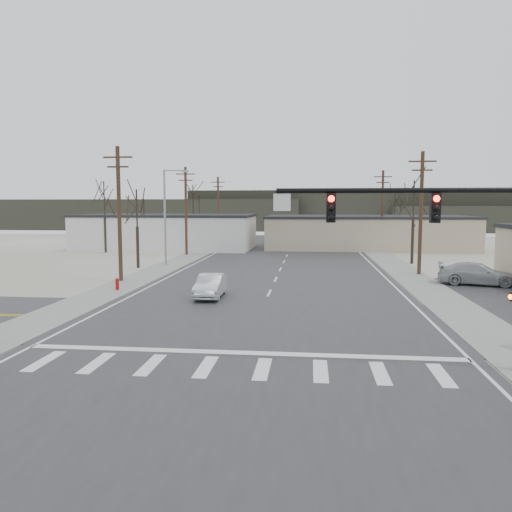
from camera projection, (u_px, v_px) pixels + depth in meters
The scene contains 26 objects.
ground at pixel (256, 322), 24.33m from camera, with size 140.00×140.00×0.00m, color silver.
main_road at pixel (277, 278), 39.16m from camera, with size 18.00×110.00×0.05m, color #2A2A2D.
cross_road at pixel (256, 322), 24.32m from camera, with size 90.00×10.00×0.04m, color #2A2A2D.
sidewalk_left at pixel (164, 268), 45.24m from camera, with size 3.00×90.00×0.06m, color gray.
sidewalk_right at pixel (403, 271), 42.96m from camera, with size 3.00×90.00×0.06m, color gray.
traffic_signal_mast at pixel (467, 236), 16.87m from camera, with size 8.95×0.43×7.20m.
fire_hydrant at pixel (117, 284), 33.29m from camera, with size 0.24×0.24×0.87m.
building_left_far at pixel (168, 231), 65.38m from camera, with size 22.30×12.30×4.50m.
building_right_far at pixel (366, 232), 66.55m from camera, with size 26.30×14.30×4.30m.
upole_left_b at pixel (119, 212), 36.90m from camera, with size 2.20×0.30×10.00m.
upole_left_c at pixel (186, 209), 56.68m from camera, with size 2.20×0.30×10.00m.
upole_left_d at pixel (218, 208), 76.46m from camera, with size 2.20×0.30×10.00m.
upole_right_a at pixel (421, 211), 40.36m from camera, with size 2.20×0.30×10.00m.
upole_right_b at pixel (382, 209), 62.12m from camera, with size 2.20×0.30×10.00m.
streetlight_main at pixel (167, 212), 46.73m from camera, with size 2.40×0.25×9.00m.
tree_left_near at pixel (137, 210), 44.97m from camera, with size 3.30×3.30×7.35m.
tree_right_mid at pixel (414, 203), 48.09m from camera, with size 3.74×3.74×8.33m.
tree_left_far at pixel (193, 201), 70.69m from camera, with size 3.96×3.96×8.82m.
tree_right_far at pixel (395, 206), 73.57m from camera, with size 3.52×3.52×7.84m.
tree_left_mid at pixel (104, 200), 59.68m from camera, with size 3.96×3.96×8.82m.
hill_left at pixel (152, 214), 118.73m from camera, with size 70.00×18.00×7.00m, color #333026.
hill_center at pixel (363, 210), 117.19m from camera, with size 80.00×18.00×9.00m, color #333026.
sedan_crossing at pixel (211, 286), 30.75m from camera, with size 1.50×4.29×1.41m, color #A8ADB3.
car_far_a at pixel (300, 240), 70.61m from camera, with size 1.88×4.61×1.34m, color black.
car_far_b at pixel (271, 237), 77.81m from camera, with size 1.80×4.46×1.52m, color black.
car_parked_silver at pixel (477, 274), 35.54m from camera, with size 2.18×5.37×1.56m, color #969CA0.
Camera 1 is at (2.59, -23.73, 5.70)m, focal length 35.00 mm.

